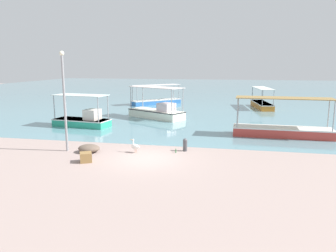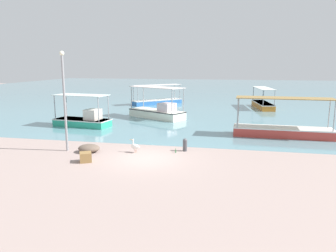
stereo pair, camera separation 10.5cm
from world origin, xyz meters
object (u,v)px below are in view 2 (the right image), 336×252
(fishing_boat_far_left, at_px, (157,100))
(net_pile, at_px, (89,148))
(lamp_post, at_px, (64,96))
(glass_bottle, at_px, (176,151))
(fishing_boat_outer, at_px, (282,129))
(pelican, at_px, (135,146))
(fishing_boat_near_left, at_px, (263,104))
(cargo_crate, at_px, (86,157))
(fishing_boat_center, at_px, (158,111))
(fishing_boat_near_right, at_px, (84,119))
(mooring_bollard, at_px, (185,144))

(fishing_boat_far_left, distance_m, net_pile, 23.52)
(lamp_post, bearing_deg, glass_bottle, 7.57)
(lamp_post, bearing_deg, fishing_boat_outer, 27.12)
(fishing_boat_outer, relative_size, glass_bottle, 25.52)
(pelican, bearing_deg, fishing_boat_near_left, 68.26)
(net_pile, height_order, cargo_crate, cargo_crate)
(pelican, relative_size, cargo_crate, 1.28)
(net_pile, bearing_deg, lamp_post, 178.61)
(fishing_boat_outer, distance_m, cargo_crate, 13.98)
(fishing_boat_outer, height_order, fishing_boat_near_left, fishing_boat_outer)
(pelican, bearing_deg, fishing_boat_outer, 34.95)
(fishing_boat_center, xyz_separation_m, fishing_boat_far_left, (-2.69, 10.64, -0.15))
(fishing_boat_near_left, bearing_deg, fishing_boat_outer, -89.08)
(fishing_boat_far_left, xyz_separation_m, fishing_boat_near_right, (-2.37, -15.96, 0.10))
(fishing_boat_outer, height_order, glass_bottle, fishing_boat_outer)
(cargo_crate, distance_m, glass_bottle, 5.15)
(fishing_boat_near_left, distance_m, pelican, 23.63)
(fishing_boat_outer, bearing_deg, lamp_post, -152.88)
(fishing_boat_center, relative_size, cargo_crate, 9.62)
(fishing_boat_near_left, height_order, mooring_bollard, fishing_boat_near_left)
(fishing_boat_far_left, height_order, cargo_crate, fishing_boat_far_left)
(fishing_boat_outer, xyz_separation_m, fishing_boat_near_left, (-0.25, 15.66, -0.03))
(fishing_boat_near_left, xyz_separation_m, net_pile, (-11.45, -22.41, -0.27))
(fishing_boat_near_left, distance_m, glass_bottle, 22.46)
(lamp_post, bearing_deg, net_pile, -1.39)
(mooring_bollard, xyz_separation_m, glass_bottle, (-0.47, -0.51, -0.31))
(fishing_boat_outer, bearing_deg, net_pile, -150.01)
(fishing_boat_near_left, bearing_deg, fishing_boat_far_left, 175.40)
(fishing_boat_center, height_order, fishing_boat_far_left, fishing_boat_center)
(pelican, height_order, glass_bottle, pelican)
(fishing_boat_outer, relative_size, pelican, 8.61)
(mooring_bollard, xyz_separation_m, net_pile, (-5.51, -1.41, -0.18))
(fishing_boat_near_right, height_order, mooring_bollard, fishing_boat_near_right)
(cargo_crate, bearing_deg, mooring_bollard, 33.86)
(fishing_boat_far_left, distance_m, pelican, 23.40)
(fishing_boat_center, distance_m, net_pile, 12.87)
(glass_bottle, bearing_deg, lamp_post, -172.43)
(mooring_bollard, distance_m, cargo_crate, 5.82)
(cargo_crate, bearing_deg, fishing_boat_outer, 37.93)
(lamp_post, xyz_separation_m, net_pile, (1.42, -0.03, -3.06))
(fishing_boat_near_left, height_order, glass_bottle, fishing_boat_near_left)
(fishing_boat_outer, xyz_separation_m, net_pile, (-11.70, -6.75, -0.30))
(fishing_boat_near_right, xyz_separation_m, pelican, (6.68, -7.04, -0.21))
(fishing_boat_near_left, bearing_deg, net_pile, -117.06)
(glass_bottle, bearing_deg, fishing_boat_near_left, 73.42)
(net_pile, xyz_separation_m, cargo_crate, (0.68, -1.84, 0.02))
(glass_bottle, bearing_deg, mooring_bollard, 47.65)
(fishing_boat_near_right, bearing_deg, net_pile, -62.05)
(cargo_crate, xyz_separation_m, glass_bottle, (4.37, 2.73, -0.15))
(fishing_boat_near_left, xyz_separation_m, fishing_boat_near_right, (-15.43, -14.91, 0.09))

